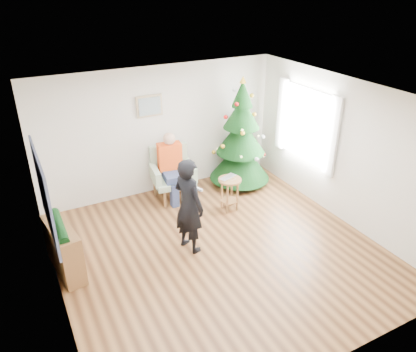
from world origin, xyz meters
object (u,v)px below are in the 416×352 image
armchair (173,179)px  standing_man (189,206)px  console (64,249)px  stool (230,194)px  christmas_tree (241,137)px

armchair → standing_man: 1.86m
standing_man → armchair: bearing=-32.9°
armchair → console: (-2.38, -1.42, 0.01)m
stool → standing_man: size_ratio=0.41×
console → christmas_tree: bearing=10.6°
armchair → console: bearing=-141.3°
stool → christmas_tree: bearing=49.1°
christmas_tree → armchair: bearing=176.6°
armchair → standing_man: bearing=-96.4°
armchair → console: 2.77m
stool → console: bearing=-172.1°
christmas_tree → console: (-3.92, -1.33, -0.65)m
christmas_tree → stool: bearing=-130.9°
stool → armchair: bearing=127.8°
stool → armchair: 1.25m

